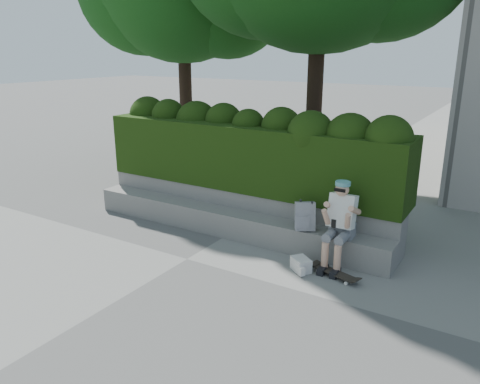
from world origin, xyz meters
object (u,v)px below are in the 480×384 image
Objects in this scene: skateboard at (335,273)px; backpack_ground at (301,264)px; person at (340,221)px; backpack_plaid at (305,216)px.

backpack_ground reaches higher than skateboard.
person is 4.35× the size of backpack_ground.
person is 1.81× the size of skateboard.
backpack_ground is at bearing -131.64° from person.
backpack_plaid is (-0.73, 0.48, 0.62)m from skateboard.
person is 0.63m from backpack_plaid.
backpack_ground is (0.20, -0.55, -0.58)m from backpack_plaid.
backpack_plaid is at bearing 172.54° from person.
skateboard is 1.64× the size of backpack_plaid.
skateboard is 2.41× the size of backpack_ground.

